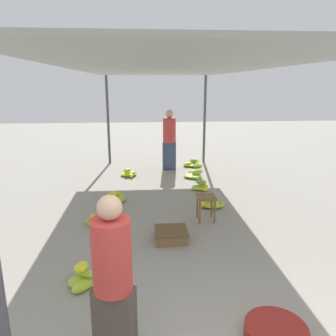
% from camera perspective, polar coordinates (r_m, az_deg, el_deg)
% --- Properties ---
extents(canopy_post_back_left, '(0.08, 0.08, 2.73)m').
position_cam_1_polar(canopy_post_back_left, '(10.46, -10.40, 8.12)').
color(canopy_post_back_left, '#4C4C51').
rests_on(canopy_post_back_left, ground).
extents(canopy_post_back_right, '(0.08, 0.08, 2.73)m').
position_cam_1_polar(canopy_post_back_right, '(10.59, 6.39, 8.34)').
color(canopy_post_back_right, '#4C4C51').
rests_on(canopy_post_back_right, ground).
extents(canopy_tarp, '(3.44, 8.59, 0.04)m').
position_cam_1_polar(canopy_tarp, '(6.27, -0.27, 16.97)').
color(canopy_tarp, '#9EA399').
rests_on(canopy_tarp, canopy_post_front_left).
extents(vendor_foreground, '(0.44, 0.44, 1.61)m').
position_cam_1_polar(vendor_foreground, '(3.02, -9.58, -18.70)').
color(vendor_foreground, '#4C4238').
rests_on(vendor_foreground, ground).
extents(stool, '(0.34, 0.34, 0.48)m').
position_cam_1_polar(stool, '(6.11, 6.65, -5.76)').
color(stool, brown).
rests_on(stool, ground).
extents(basin_black, '(0.63, 0.63, 0.14)m').
position_cam_1_polar(basin_black, '(3.81, 18.27, -25.56)').
color(basin_black, maroon).
rests_on(basin_black, ground).
extents(banana_pile_left_0, '(0.40, 0.58, 0.31)m').
position_cam_1_polar(banana_pile_left_0, '(4.51, -14.51, -17.89)').
color(banana_pile_left_0, yellow).
rests_on(banana_pile_left_0, ground).
extents(banana_pile_left_1, '(0.50, 0.42, 0.18)m').
position_cam_1_polar(banana_pile_left_1, '(6.11, -12.13, -9.04)').
color(banana_pile_left_1, '#9BC230').
rests_on(banana_pile_left_1, ground).
extents(banana_pile_left_2, '(0.50, 0.52, 0.24)m').
position_cam_1_polar(banana_pile_left_2, '(7.21, -9.25, -5.15)').
color(banana_pile_left_2, yellow).
rests_on(banana_pile_left_2, ground).
extents(banana_pile_left_3, '(0.48, 0.57, 0.23)m').
position_cam_1_polar(banana_pile_left_3, '(9.12, -6.77, -0.93)').
color(banana_pile_left_3, '#CCD628').
rests_on(banana_pile_left_3, ground).
extents(banana_pile_right_0, '(0.42, 0.47, 0.26)m').
position_cam_1_polar(banana_pile_right_0, '(7.94, 5.84, -3.09)').
color(banana_pile_right_0, yellow).
rests_on(banana_pile_right_0, ground).
extents(banana_pile_right_1, '(0.54, 0.51, 0.16)m').
position_cam_1_polar(banana_pile_right_1, '(6.88, 7.76, -6.24)').
color(banana_pile_right_1, '#A3C52F').
rests_on(banana_pile_right_1, ground).
extents(banana_pile_right_2, '(0.54, 0.59, 0.22)m').
position_cam_1_polar(banana_pile_right_2, '(8.95, 4.49, -1.22)').
color(banana_pile_right_2, '#9BC230').
rests_on(banana_pile_right_2, ground).
extents(banana_pile_right_3, '(0.59, 0.58, 0.23)m').
position_cam_1_polar(banana_pile_right_3, '(10.19, 4.40, 0.73)').
color(banana_pile_right_3, '#A1C52F').
rests_on(banana_pile_right_3, ground).
extents(crate_near, '(0.53, 0.53, 0.17)m').
position_cam_1_polar(crate_near, '(5.46, 0.54, -11.55)').
color(crate_near, brown).
rests_on(crate_near, ground).
extents(shopper_walking_mid, '(0.41, 0.41, 1.76)m').
position_cam_1_polar(shopper_walking_mid, '(9.59, 0.23, 5.06)').
color(shopper_walking_mid, '#384766').
rests_on(shopper_walking_mid, ground).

